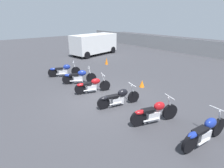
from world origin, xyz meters
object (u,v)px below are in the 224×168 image
object	(u,v)px
motorcycle_slot_4	(154,113)
parked_van	(94,43)
motorcycle_slot_1	(79,77)
motorcycle_slot_3	(118,98)
motorcycle_slot_2	(92,86)
motorcycle_slot_0	(64,70)
motorcycle_slot_5	(205,132)
traffic_cone_near	(142,84)
traffic_cone_far	(107,61)

from	to	relation	value
motorcycle_slot_4	parked_van	xyz separation A→B (m)	(-12.16, 5.67, 0.74)
motorcycle_slot_1	motorcycle_slot_3	xyz separation A→B (m)	(3.64, -0.08, -0.03)
motorcycle_slot_3	motorcycle_slot_4	world-z (taller)	motorcycle_slot_4
motorcycle_slot_2	parked_van	bearing A→B (deg)	163.47
motorcycle_slot_0	motorcycle_slot_5	size ratio (longest dim) A/B	0.91
motorcycle_slot_0	parked_van	world-z (taller)	parked_van
motorcycle_slot_4	motorcycle_slot_5	bearing A→B (deg)	27.64
motorcycle_slot_3	traffic_cone_near	size ratio (longest dim) A/B	4.95
traffic_cone_near	motorcycle_slot_2	bearing A→B (deg)	-114.03
motorcycle_slot_2	motorcycle_slot_5	world-z (taller)	motorcycle_slot_5
motorcycle_slot_0	motorcycle_slot_4	size ratio (longest dim) A/B	1.01
motorcycle_slot_3	parked_van	size ratio (longest dim) A/B	0.38
motorcycle_slot_2	motorcycle_slot_4	bearing A→B (deg)	21.48
motorcycle_slot_0	traffic_cone_near	size ratio (longest dim) A/B	4.73
motorcycle_slot_2	motorcycle_slot_4	world-z (taller)	motorcycle_slot_4
motorcycle_slot_3	motorcycle_slot_5	bearing A→B (deg)	20.73
motorcycle_slot_4	motorcycle_slot_1	bearing A→B (deg)	-159.92
motorcycle_slot_2	traffic_cone_far	bearing A→B (deg)	153.16
motorcycle_slot_1	motorcycle_slot_2	world-z (taller)	motorcycle_slot_1
motorcycle_slot_0	motorcycle_slot_4	world-z (taller)	motorcycle_slot_4
motorcycle_slot_1	traffic_cone_near	distance (m)	3.77
motorcycle_slot_0	traffic_cone_near	distance (m)	5.35
motorcycle_slot_5	traffic_cone_far	world-z (taller)	motorcycle_slot_5
motorcycle_slot_0	motorcycle_slot_1	world-z (taller)	motorcycle_slot_1
motorcycle_slot_5	traffic_cone_near	xyz separation A→B (m)	(-4.45, 2.20, -0.24)
motorcycle_slot_4	traffic_cone_far	size ratio (longest dim) A/B	3.52
motorcycle_slot_4	parked_van	bearing A→B (deg)	174.69
motorcycle_slot_2	traffic_cone_far	distance (m)	5.98
motorcycle_slot_4	parked_van	world-z (taller)	parked_van
motorcycle_slot_5	traffic_cone_far	distance (m)	10.54
traffic_cone_far	parked_van	bearing A→B (deg)	158.83
motorcycle_slot_2	motorcycle_slot_3	distance (m)	2.00
motorcycle_slot_4	traffic_cone_near	distance (m)	3.65
motorcycle_slot_3	parked_van	bearing A→B (deg)	165.73
motorcycle_slot_2	parked_van	world-z (taller)	parked_van
motorcycle_slot_2	motorcycle_slot_1	bearing A→B (deg)	-166.46
parked_van	motorcycle_slot_3	bearing A→B (deg)	-39.06
motorcycle_slot_1	motorcycle_slot_3	bearing A→B (deg)	28.98
motorcycle_slot_3	motorcycle_slot_1	bearing A→B (deg)	-166.11
motorcycle_slot_1	motorcycle_slot_4	size ratio (longest dim) A/B	0.94
motorcycle_slot_0	motorcycle_slot_5	distance (m)	9.14
motorcycle_slot_4	traffic_cone_near	world-z (taller)	motorcycle_slot_4
motorcycle_slot_1	traffic_cone_near	xyz separation A→B (m)	(2.82, 2.49, -0.22)
motorcycle_slot_1	motorcycle_slot_4	xyz separation A→B (m)	(5.52, 0.04, 0.00)
motorcycle_slot_3	traffic_cone_far	size ratio (longest dim) A/B	3.71
motorcycle_slot_1	traffic_cone_far	size ratio (longest dim) A/B	3.30
parked_van	traffic_cone_near	distance (m)	10.04
motorcycle_slot_2	motorcycle_slot_5	distance (m)	5.64
motorcycle_slot_1	motorcycle_slot_5	world-z (taller)	motorcycle_slot_5
motorcycle_slot_5	motorcycle_slot_3	bearing A→B (deg)	-166.31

